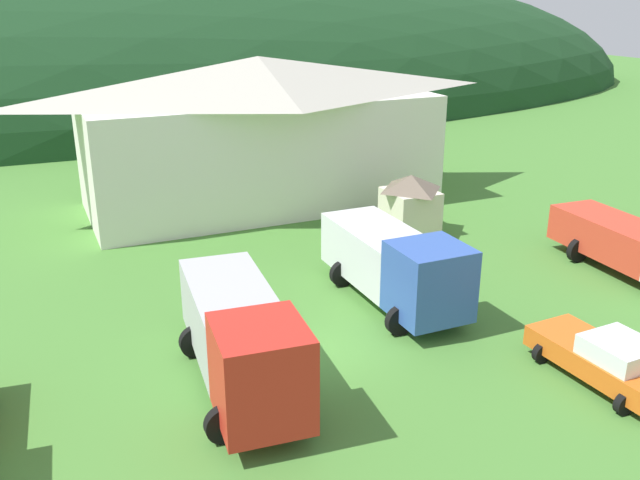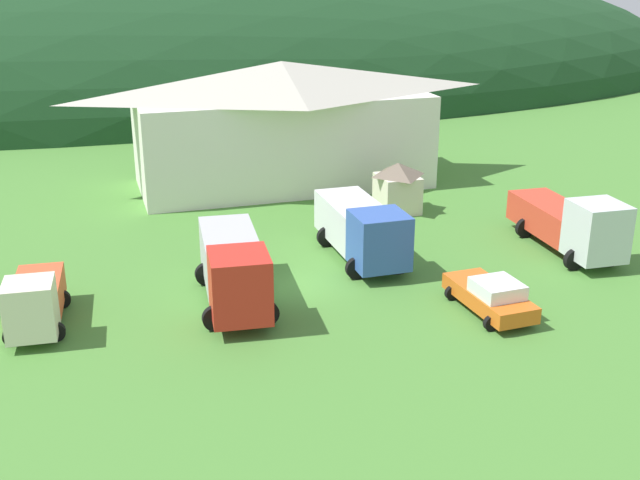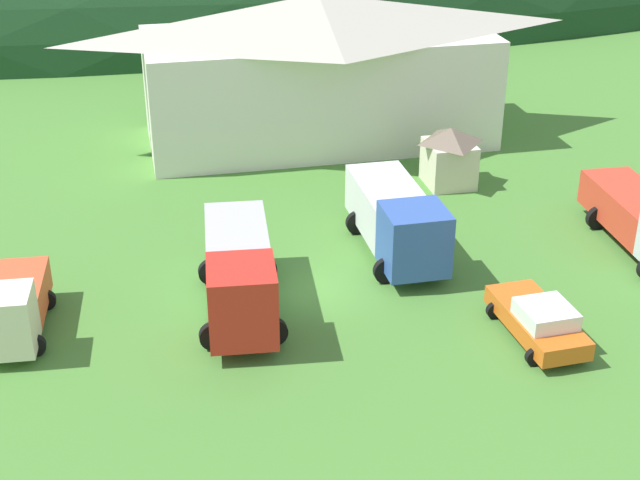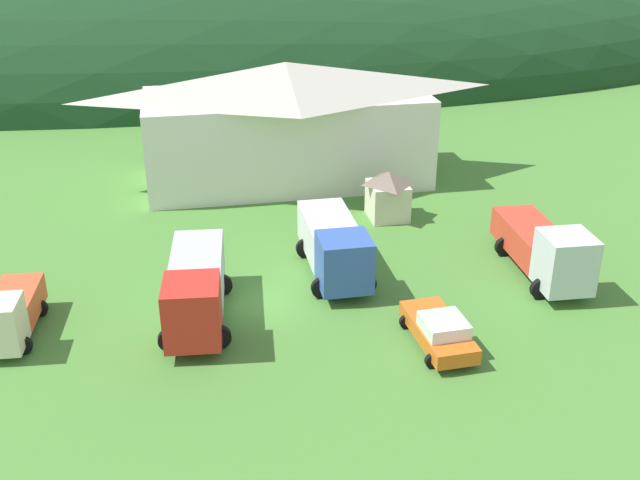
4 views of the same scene
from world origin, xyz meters
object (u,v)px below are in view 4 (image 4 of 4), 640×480
at_px(depot_building, 287,121).
at_px(play_shed_cream, 388,194).
at_px(service_pickup_orange, 439,330).
at_px(traffic_cone_near_pickup, 226,342).
at_px(traffic_cone_mid_row, 324,289).
at_px(box_truck_blue, 335,245).
at_px(light_truck_cream, 8,314).
at_px(crane_truck_red, 196,288).
at_px(tow_truck_silver, 546,249).

relative_size(depot_building, play_shed_cream, 6.80).
xyz_separation_m(play_shed_cream, service_pickup_orange, (-1.75, -14.72, -0.75)).
xyz_separation_m(traffic_cone_near_pickup, traffic_cone_mid_row, (5.37, 4.04, 0.00)).
relative_size(box_truck_blue, service_pickup_orange, 1.58).
height_order(light_truck_cream, traffic_cone_mid_row, light_truck_cream).
distance_m(box_truck_blue, service_pickup_orange, 8.40).
distance_m(traffic_cone_near_pickup, traffic_cone_mid_row, 6.72).
distance_m(depot_building, service_pickup_orange, 23.26).
relative_size(depot_building, crane_truck_red, 2.48).
bearing_deg(play_shed_cream, light_truck_cream, -153.32).
height_order(tow_truck_silver, service_pickup_orange, tow_truck_silver).
distance_m(play_shed_cream, traffic_cone_mid_row, 10.37).
distance_m(depot_building, box_truck_blue, 15.24).
xyz_separation_m(crane_truck_red, traffic_cone_near_pickup, (1.15, -2.08, -1.78)).
relative_size(play_shed_cream, service_pickup_orange, 0.62).
bearing_deg(crane_truck_red, traffic_cone_near_pickup, 34.35).
distance_m(depot_building, traffic_cone_near_pickup, 21.85).
relative_size(service_pickup_orange, traffic_cone_mid_row, 10.59).
xyz_separation_m(play_shed_cream, tow_truck_silver, (5.91, -9.37, 0.07)).
distance_m(service_pickup_orange, traffic_cone_near_pickup, 9.66).
height_order(depot_building, traffic_cone_near_pickup, depot_building).
height_order(depot_building, light_truck_cream, depot_building).
height_order(box_truck_blue, service_pickup_orange, box_truck_blue).
distance_m(crane_truck_red, box_truck_blue, 8.15).
bearing_deg(depot_building, box_truck_blue, -89.16).
height_order(box_truck_blue, traffic_cone_mid_row, box_truck_blue).
xyz_separation_m(crane_truck_red, service_pickup_orange, (10.52, -4.27, -0.95)).
distance_m(depot_building, traffic_cone_mid_row, 17.09).
bearing_deg(traffic_cone_near_pickup, traffic_cone_mid_row, 36.92).
xyz_separation_m(crane_truck_red, tow_truck_silver, (18.18, 1.08, -0.13)).
relative_size(traffic_cone_near_pickup, traffic_cone_mid_row, 1.22).
distance_m(tow_truck_silver, service_pickup_orange, 9.38).
distance_m(play_shed_cream, traffic_cone_near_pickup, 16.83).
xyz_separation_m(play_shed_cream, box_truck_blue, (-4.89, -6.99, 0.14)).
xyz_separation_m(light_truck_cream, box_truck_blue, (15.80, 3.41, 0.42)).
height_order(crane_truck_red, service_pickup_orange, crane_truck_red).
relative_size(depot_building, box_truck_blue, 2.65).
bearing_deg(service_pickup_orange, play_shed_cream, 170.56).
xyz_separation_m(depot_building, service_pickup_orange, (3.36, -22.75, -3.48)).
distance_m(play_shed_cream, tow_truck_silver, 11.08).
bearing_deg(crane_truck_red, traffic_cone_mid_row, 112.02).
bearing_deg(crane_truck_red, light_truck_cream, -84.99).
relative_size(box_truck_blue, traffic_cone_near_pickup, 13.73).
xyz_separation_m(light_truck_cream, traffic_cone_near_pickup, (9.57, -2.14, -1.30)).
bearing_deg(box_truck_blue, service_pickup_orange, 22.23).
distance_m(play_shed_cream, crane_truck_red, 16.12).
bearing_deg(depot_building, play_shed_cream, -57.51).
height_order(box_truck_blue, traffic_cone_near_pickup, box_truck_blue).
height_order(traffic_cone_near_pickup, traffic_cone_mid_row, traffic_cone_near_pickup).
bearing_deg(traffic_cone_mid_row, light_truck_cream, -172.75).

